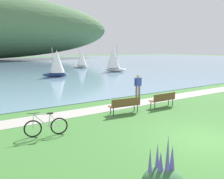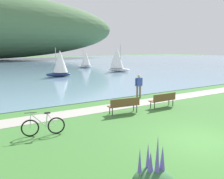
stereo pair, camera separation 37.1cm
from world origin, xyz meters
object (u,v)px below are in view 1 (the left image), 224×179
(person_at_shoreline, at_px, (138,85))
(sailboat_toward_hillside, at_px, (82,59))
(bicycle_leaning_near_bench, at_px, (46,126))
(park_bench_further_along, at_px, (163,99))
(sailboat_mid_bay, at_px, (114,59))
(park_bench_near_camera, at_px, (125,104))
(sailboat_nearest_to_shore, at_px, (57,63))

(person_at_shoreline, bearing_deg, sailboat_toward_hillside, 71.17)
(bicycle_leaning_near_bench, bearing_deg, sailboat_toward_hillside, 60.25)
(bicycle_leaning_near_bench, xyz_separation_m, person_at_shoreline, (8.15, 3.84, 0.58))
(park_bench_further_along, xyz_separation_m, sailboat_mid_bay, (10.15, 20.03, 1.42))
(sailboat_mid_bay, bearing_deg, bicycle_leaning_near_bench, -130.42)
(park_bench_near_camera, xyz_separation_m, sailboat_toward_hillside, (12.17, 28.73, 1.06))
(sailboat_mid_bay, bearing_deg, park_bench_near_camera, -123.08)
(park_bench_near_camera, bearing_deg, sailboat_mid_bay, 56.92)
(person_at_shoreline, height_order, sailboat_toward_hillside, sailboat_toward_hillside)
(bicycle_leaning_near_bench, distance_m, sailboat_mid_bay, 27.44)
(sailboat_mid_bay, distance_m, sailboat_toward_hillside, 8.88)
(bicycle_leaning_near_bench, bearing_deg, park_bench_near_camera, 11.24)
(bicycle_leaning_near_bench, relative_size, person_at_shoreline, 1.01)
(park_bench_near_camera, xyz_separation_m, person_at_shoreline, (3.35, 2.88, 0.46))
(person_at_shoreline, height_order, sailboat_mid_bay, sailboat_mid_bay)
(park_bench_further_along, height_order, person_at_shoreline, person_at_shoreline)
(bicycle_leaning_near_bench, relative_size, sailboat_toward_hillside, 0.53)
(sailboat_mid_bay, bearing_deg, park_bench_further_along, -116.88)
(sailboat_nearest_to_shore, bearing_deg, bicycle_leaning_near_bench, -113.02)
(sailboat_toward_hillside, bearing_deg, park_bench_near_camera, -112.95)
(bicycle_leaning_near_bench, distance_m, sailboat_toward_hillside, 34.22)
(park_bench_near_camera, bearing_deg, person_at_shoreline, 40.69)
(person_at_shoreline, height_order, sailboat_nearest_to_shore, sailboat_nearest_to_shore)
(sailboat_mid_bay, bearing_deg, person_at_shoreline, -119.45)
(person_at_shoreline, relative_size, sailboat_nearest_to_shore, 0.48)
(park_bench_further_along, relative_size, person_at_shoreline, 1.05)
(park_bench_further_along, xyz_separation_m, person_at_shoreline, (0.54, 3.01, 0.46))
(park_bench_near_camera, height_order, sailboat_nearest_to_shore, sailboat_nearest_to_shore)
(person_at_shoreline, distance_m, sailboat_mid_bay, 19.57)
(park_bench_further_along, bearing_deg, sailboat_nearest_to_shore, 88.07)
(park_bench_further_along, relative_size, bicycle_leaning_near_bench, 1.04)
(park_bench_further_along, distance_m, sailboat_mid_bay, 22.50)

